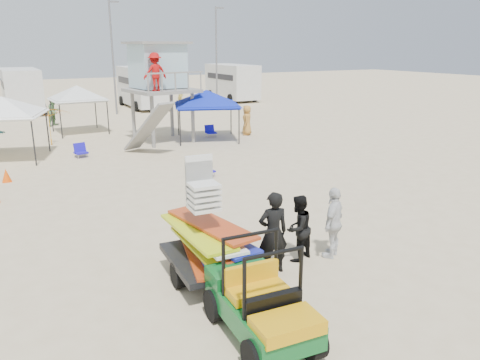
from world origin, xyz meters
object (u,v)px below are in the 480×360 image
man_left (273,233)px  canopy_blue (207,93)px  surf_trailer (205,238)px  lifeguard_tower (158,70)px  utility_cart (261,296)px

man_left → canopy_blue: 15.78m
surf_trailer → man_left: (1.52, -0.30, -0.06)m
lifeguard_tower → canopy_blue: size_ratio=1.24×
utility_cart → canopy_blue: bearing=68.4°
canopy_blue → man_left: bearing=-109.2°
lifeguard_tower → canopy_blue: lifeguard_tower is taller
man_left → lifeguard_tower: size_ratio=0.38×
surf_trailer → lifeguard_tower: lifeguard_tower is taller
lifeguard_tower → man_left: bearing=-100.1°
surf_trailer → lifeguard_tower: size_ratio=0.55×
canopy_blue → surf_trailer: bearing=-114.7°
lifeguard_tower → canopy_blue: (2.36, -0.75, -1.21)m
man_left → lifeguard_tower: bearing=-89.6°
utility_cart → surf_trailer: surf_trailer is taller
utility_cart → man_left: (1.52, 2.03, 0.12)m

